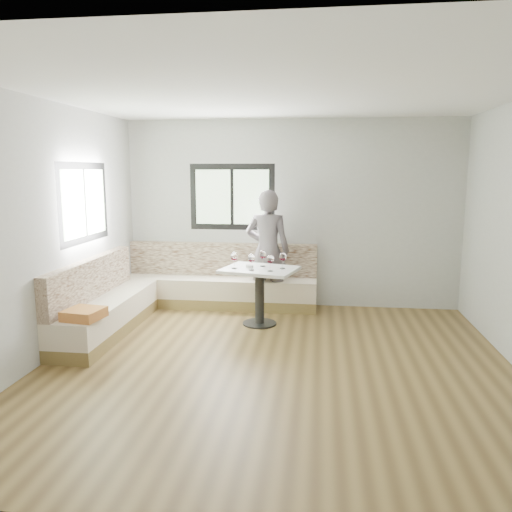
{
  "coord_description": "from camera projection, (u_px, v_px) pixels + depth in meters",
  "views": [
    {
      "loc": [
        0.43,
        -5.01,
        2.05
      ],
      "look_at": [
        -0.41,
        1.53,
        0.92
      ],
      "focal_mm": 35.0,
      "sensor_mm": 36.0,
      "label": 1
    }
  ],
  "objects": [
    {
      "name": "wine_glass_d",
      "position": [
        263.0,
        255.0,
        6.7
      ],
      "size": [
        0.1,
        0.1,
        0.22
      ],
      "color": "white",
      "rests_on": "table"
    },
    {
      "name": "person",
      "position": [
        268.0,
        251.0,
        7.28
      ],
      "size": [
        0.69,
        0.49,
        1.78
      ],
      "primitive_type": "imported",
      "rotation": [
        0.0,
        0.0,
        3.04
      ],
      "color": "#595155",
      "rests_on": "ground"
    },
    {
      "name": "table",
      "position": [
        260.0,
        282.0,
        6.64
      ],
      "size": [
        1.09,
        0.94,
        0.77
      ],
      "rotation": [
        0.0,
        0.0,
        -0.25
      ],
      "color": "black",
      "rests_on": "ground"
    },
    {
      "name": "wine_glass_e",
      "position": [
        283.0,
        257.0,
        6.55
      ],
      "size": [
        0.1,
        0.1,
        0.22
      ],
      "color": "white",
      "rests_on": "table"
    },
    {
      "name": "wine_glass_b",
      "position": [
        252.0,
        259.0,
        6.44
      ],
      "size": [
        0.1,
        0.1,
        0.22
      ],
      "color": "white",
      "rests_on": "table"
    },
    {
      "name": "wine_glass_c",
      "position": [
        270.0,
        260.0,
        6.37
      ],
      "size": [
        0.1,
        0.1,
        0.22
      ],
      "color": "white",
      "rests_on": "table"
    },
    {
      "name": "olive_ramekin",
      "position": [
        250.0,
        266.0,
        6.64
      ],
      "size": [
        0.1,
        0.1,
        0.04
      ],
      "color": "white",
      "rests_on": "table"
    },
    {
      "name": "banquette",
      "position": [
        174.0,
        294.0,
        7.03
      ],
      "size": [
        2.9,
        2.8,
        0.95
      ],
      "color": "olive",
      "rests_on": "ground"
    },
    {
      "name": "room",
      "position": [
        270.0,
        233.0,
        5.15
      ],
      "size": [
        5.01,
        5.01,
        2.81
      ],
      "color": "brown",
      "rests_on": "ground"
    },
    {
      "name": "wine_glass_a",
      "position": [
        234.0,
        257.0,
        6.55
      ],
      "size": [
        0.1,
        0.1,
        0.22
      ],
      "color": "white",
      "rests_on": "table"
    }
  ]
}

